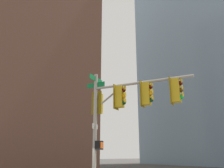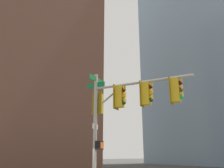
{
  "view_description": "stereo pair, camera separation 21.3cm",
  "coord_description": "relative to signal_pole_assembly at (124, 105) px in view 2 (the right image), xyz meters",
  "views": [
    {
      "loc": [
        10.33,
        -5.32,
        2.23
      ],
      "look_at": [
        1.23,
        0.6,
        5.51
      ],
      "focal_mm": 37.54,
      "sensor_mm": 36.0,
      "label": 1
    },
    {
      "loc": [
        10.44,
        -5.14,
        2.23
      ],
      "look_at": [
        1.23,
        0.6,
        5.51
      ],
      "focal_mm": 37.54,
      "sensor_mm": 36.0,
      "label": 2
    }
  ],
  "objects": [
    {
      "name": "building_glass_tower",
      "position": [
        -24.26,
        46.9,
        36.68
      ],
      "size": [
        32.74,
        25.17,
        82.17
      ],
      "primitive_type": "cube",
      "color": "#7A99B2",
      "rests_on": "ground_plane"
    },
    {
      "name": "building_brick_nearside",
      "position": [
        -27.25,
        -1.99,
        19.06
      ],
      "size": [
        23.37,
        19.62,
        46.94
      ],
      "primitive_type": "cube",
      "color": "brown",
      "rests_on": "ground_plane"
    },
    {
      "name": "signal_pole_assembly",
      "position": [
        0.0,
        0.0,
        0.0
      ],
      "size": [
        4.45,
        3.03,
        6.12
      ],
      "rotation": [
        0.0,
        0.0,
        0.55
      ],
      "color": "#9E998C",
      "rests_on": "ground_plane"
    }
  ]
}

